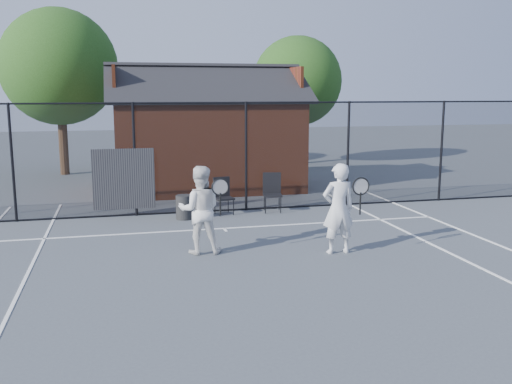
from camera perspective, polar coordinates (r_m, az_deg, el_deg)
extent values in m
plane|color=#4C5057|center=(10.99, -0.32, -7.29)|extent=(80.00, 80.00, 0.00)
cube|color=white|center=(13.82, -3.21, -3.65)|extent=(11.00, 0.06, 0.01)
cube|color=white|center=(8.99, -24.04, -12.18)|extent=(0.06, 18.00, 0.01)
cube|color=white|center=(10.99, 23.91, -8.15)|extent=(0.06, 18.00, 0.01)
cube|color=white|center=(13.67, -3.09, -3.79)|extent=(0.06, 0.30, 0.01)
cylinder|color=black|center=(15.52, -23.18, 2.67)|extent=(0.07, 0.07, 3.00)
cylinder|color=black|center=(15.31, -12.04, 3.17)|extent=(0.07, 0.07, 3.00)
cylinder|color=black|center=(15.68, -1.00, 3.55)|extent=(0.07, 0.07, 3.00)
cylinder|color=black|center=(16.60, 9.18, 3.79)|extent=(0.07, 0.07, 3.00)
cylinder|color=black|center=(17.98, 18.05, 3.89)|extent=(0.07, 0.07, 3.00)
cylinder|color=black|center=(15.40, -4.69, 8.88)|extent=(22.00, 0.04, 0.04)
cylinder|color=black|center=(15.73, -4.54, -1.88)|extent=(22.00, 0.04, 0.04)
cube|color=black|center=(15.50, -4.62, 3.44)|extent=(22.00, 3.00, 0.01)
cube|color=black|center=(15.35, -13.08, 1.27)|extent=(1.60, 0.04, 1.60)
cube|color=brown|center=(19.51, -5.04, 4.79)|extent=(6.00, 4.00, 3.00)
cube|color=black|center=(18.44, -4.66, 10.82)|extent=(6.50, 2.36, 1.32)
cube|color=black|center=(20.41, -5.56, 10.73)|extent=(6.50, 2.36, 1.32)
cube|color=brown|center=(19.20, -14.02, 10.52)|extent=(0.10, 2.80, 1.06)
cube|color=brown|center=(20.08, 3.37, 10.77)|extent=(0.10, 2.80, 1.06)
cylinder|color=#352815|center=(23.88, -18.70, 4.68)|extent=(0.36, 0.36, 2.52)
sphere|color=#204413|center=(23.81, -19.11, 11.74)|extent=(4.48, 4.48, 4.48)
cylinder|color=#352815|center=(26.03, 4.09, 5.27)|extent=(0.36, 0.36, 2.23)
sphere|color=#204413|center=(25.95, 4.16, 11.01)|extent=(3.97, 3.97, 3.97)
imported|color=white|center=(11.67, 8.23, -1.65)|extent=(0.69, 0.46, 1.86)
torus|color=black|center=(11.37, 10.44, 0.57)|extent=(0.36, 0.03, 0.36)
cylinder|color=black|center=(11.43, 10.38, -1.14)|extent=(0.03, 0.03, 0.45)
imported|color=white|center=(11.62, -5.64, -1.79)|extent=(0.96, 0.79, 1.80)
torus|color=black|center=(11.23, -3.60, 0.51)|extent=(0.35, 0.03, 0.35)
cylinder|color=black|center=(11.29, -3.59, -1.17)|extent=(0.03, 0.03, 0.43)
cube|color=black|center=(15.31, -3.21, -0.46)|extent=(0.55, 0.56, 0.97)
cube|color=black|center=(15.60, 1.66, -0.12)|extent=(0.58, 0.60, 1.04)
cylinder|color=#242424|center=(14.87, -7.20, -1.52)|extent=(0.52, 0.52, 0.63)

